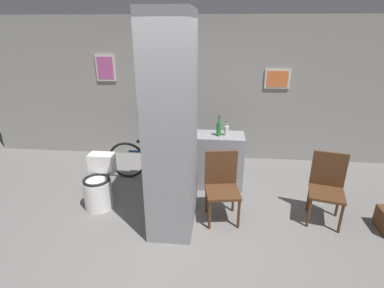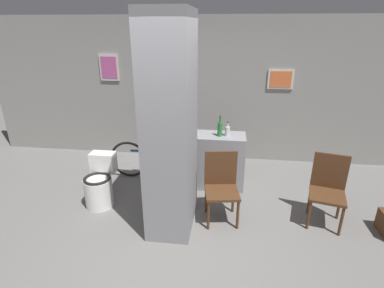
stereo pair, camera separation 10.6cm
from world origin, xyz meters
TOP-DOWN VIEW (x-y plane):
  - ground_plane at (0.00, 0.00)m, footprint 14.00×14.00m
  - wall_back at (-0.00, 2.63)m, footprint 8.00×0.09m
  - pillar_center at (-0.04, 0.46)m, footprint 0.56×0.91m
  - counter_shelf at (0.31, 1.48)m, footprint 1.19×0.44m
  - toilet at (-1.15, 0.74)m, footprint 0.39×0.55m
  - chair_near_pillar at (0.58, 0.63)m, footprint 0.49×0.49m
  - chair_by_doorway at (1.94, 0.72)m, footprint 0.51×0.51m
  - bicycle at (-0.46, 1.60)m, footprint 1.74×0.42m
  - bottle_tall at (0.51, 1.44)m, footprint 0.07×0.07m
  - bottle_short at (0.62, 1.47)m, footprint 0.07×0.07m

SIDE VIEW (x-z plane):
  - ground_plane at x=0.00m, z-range 0.00..0.00m
  - toilet at x=-1.15m, z-range -0.05..0.66m
  - bicycle at x=-0.46m, z-range -0.01..0.68m
  - counter_shelf at x=0.31m, z-range 0.00..0.87m
  - chair_near_pillar at x=0.58m, z-range 0.04..0.95m
  - chair_by_doorway at x=1.94m, z-range 0.04..0.95m
  - bottle_short at x=0.62m, z-range 0.83..1.07m
  - bottle_tall at x=0.51m, z-range 0.82..1.15m
  - pillar_center at x=-0.04m, z-range 0.00..2.60m
  - wall_back at x=0.00m, z-range 0.00..2.60m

